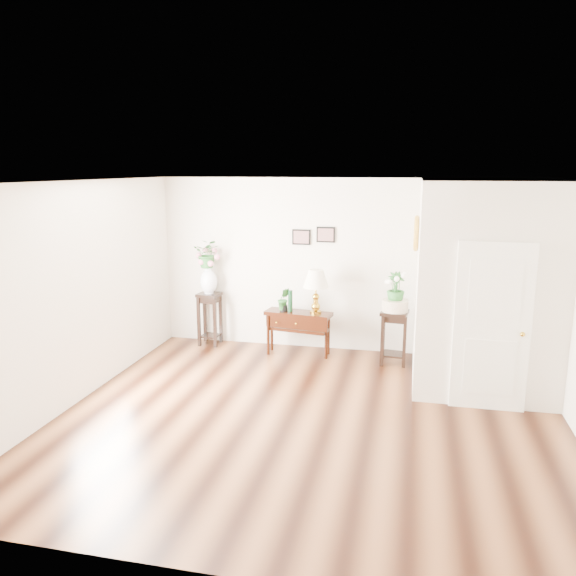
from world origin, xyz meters
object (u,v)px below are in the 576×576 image
(console_table, at_px, (298,333))
(table_lamp, at_px, (316,291))
(plant_stand_a, at_px, (210,319))
(plant_stand_b, at_px, (394,337))

(console_table, relative_size, table_lamp, 1.51)
(console_table, height_order, table_lamp, table_lamp)
(plant_stand_a, xyz_separation_m, plant_stand_b, (3.08, -0.30, -0.03))
(console_table, height_order, plant_stand_a, plant_stand_a)
(table_lamp, bearing_deg, plant_stand_b, -4.71)
(console_table, xyz_separation_m, plant_stand_b, (1.51, -0.10, 0.06))
(table_lamp, distance_m, plant_stand_b, 1.39)
(table_lamp, height_order, plant_stand_b, table_lamp)
(plant_stand_a, bearing_deg, table_lamp, -6.09)
(table_lamp, relative_size, plant_stand_b, 0.85)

